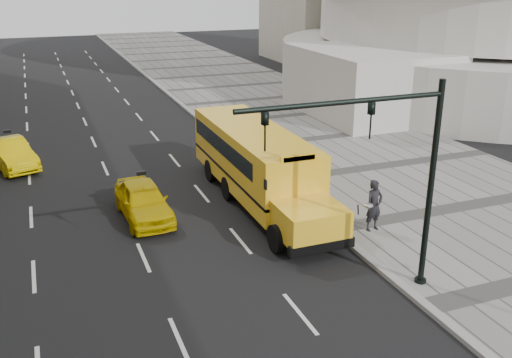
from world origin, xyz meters
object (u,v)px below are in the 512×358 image
object	(u,v)px
school_bus	(255,159)
pedestrian	(374,205)
traffic_signal	(392,166)
taxi_far	(11,154)
taxi_near	(143,201)

from	to	relation	value
school_bus	pedestrian	bearing A→B (deg)	-60.04
pedestrian	traffic_signal	size ratio (longest dim) A/B	0.30
traffic_signal	school_bus	bearing A→B (deg)	94.60
school_bus	pedestrian	xyz separation A→B (m)	(2.77, -4.81, -0.65)
taxi_far	pedestrian	size ratio (longest dim) A/B	2.26
school_bus	taxi_far	size ratio (longest dim) A/B	2.65
pedestrian	school_bus	bearing A→B (deg)	110.87
taxi_near	pedestrian	distance (m)	8.82
pedestrian	traffic_signal	world-z (taller)	traffic_signal
school_bus	taxi_near	bearing A→B (deg)	-175.92
taxi_far	traffic_signal	bearing A→B (deg)	-75.55
school_bus	traffic_signal	bearing A→B (deg)	-85.40
taxi_near	pedestrian	xyz separation A→B (m)	(7.60, -4.46, 0.39)
pedestrian	taxi_near	bearing A→B (deg)	140.48
taxi_far	traffic_signal	size ratio (longest dim) A/B	0.68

